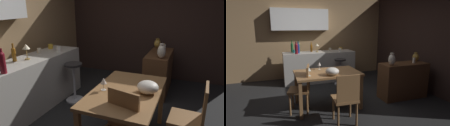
{
  "view_description": "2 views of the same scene",
  "coord_description": "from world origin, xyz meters",
  "views": [
    {
      "loc": [
        -2.3,
        -0.98,
        1.8
      ],
      "look_at": [
        0.38,
        0.11,
        0.92
      ],
      "focal_mm": 32.19,
      "sensor_mm": 36.0,
      "label": 1
    },
    {
      "loc": [
        -1.03,
        -3.62,
        1.65
      ],
      "look_at": [
        0.3,
        0.2,
        0.8
      ],
      "focal_mm": 28.21,
      "sensor_mm": 36.0,
      "label": 2
    }
  ],
  "objects": [
    {
      "name": "dining_table",
      "position": [
        -0.1,
        -0.28,
        0.65
      ],
      "size": [
        1.29,
        0.81,
        0.74
      ],
      "color": "olive",
      "rests_on": "ground_plane"
    },
    {
      "name": "cup_mustard",
      "position": [
        0.9,
        1.65,
        0.95
      ],
      "size": [
        0.13,
        0.09,
        0.09
      ],
      "color": "gold",
      "rests_on": "kitchen_counter"
    },
    {
      "name": "wine_bottle_ruby",
      "position": [
        -0.53,
        1.27,
        1.06
      ],
      "size": [
        0.08,
        0.08,
        0.33
      ],
      "color": "maroon",
      "rests_on": "kitchen_counter"
    },
    {
      "name": "counter_lamp",
      "position": [
        0.09,
        1.48,
        1.09
      ],
      "size": [
        0.12,
        0.12,
        0.26
      ],
      "color": "#A58447",
      "rests_on": "kitchen_counter"
    },
    {
      "name": "wine_bottle_amber",
      "position": [
        -0.05,
        1.59,
        1.03
      ],
      "size": [
        0.06,
        0.06,
        0.29
      ],
      "color": "#8C5114",
      "rests_on": "kitchen_counter"
    },
    {
      "name": "wall_side_right",
      "position": [
        2.55,
        0.3,
        1.3
      ],
      "size": [
        0.1,
        4.4,
        2.6
      ],
      "primitive_type": "cube",
      "color": "#33231E",
      "rests_on": "ground_plane"
    },
    {
      "name": "pillar_candle_tall",
      "position": [
        1.93,
        -0.45,
        0.88
      ],
      "size": [
        0.06,
        0.06,
        0.15
      ],
      "color": "white",
      "rests_on": "sideboard_cabinet"
    },
    {
      "name": "wine_glass_left",
      "position": [
        -0.2,
        -0.01,
        0.86
      ],
      "size": [
        0.08,
        0.08,
        0.16
      ],
      "color": "silver",
      "rests_on": "dining_table"
    },
    {
      "name": "cup_white",
      "position": [
        0.78,
        1.37,
        0.95
      ],
      "size": [
        0.12,
        0.08,
        0.1
      ],
      "color": "white",
      "rests_on": "kitchen_counter"
    },
    {
      "name": "sideboard_cabinet",
      "position": [
        1.7,
        -0.4,
        0.41
      ],
      "size": [
        1.1,
        0.44,
        0.82
      ],
      "primitive_type": "cube",
      "color": "#56351E",
      "rests_on": "ground_plane"
    },
    {
      "name": "fruit_bowl",
      "position": [
        -0.07,
        -0.54,
        0.81
      ],
      "size": [
        0.26,
        0.26,
        0.15
      ],
      "primitive_type": "ellipsoid",
      "color": "beige",
      "rests_on": "dining_table"
    },
    {
      "name": "wine_glass_right",
      "position": [
        -0.5,
        -0.45,
        0.86
      ],
      "size": [
        0.07,
        0.07,
        0.17
      ],
      "color": "silver",
      "rests_on": "dining_table"
    },
    {
      "name": "kitchen_counter",
      "position": [
        0.16,
        1.49,
        0.45
      ],
      "size": [
        2.1,
        0.6,
        0.9
      ],
      "primitive_type": "cube",
      "color": "#B2ADA3",
      "rests_on": "ground_plane"
    },
    {
      "name": "vase_brass",
      "position": [
        2.15,
        -0.27,
        0.92
      ],
      "size": [
        0.15,
        0.15,
        0.21
      ],
      "color": "#B78C38",
      "rests_on": "sideboard_cabinet"
    },
    {
      "name": "vase_ceramic_ivory",
      "position": [
        1.3,
        -0.48,
        0.95
      ],
      "size": [
        0.15,
        0.15,
        0.27
      ],
      "color": "beige",
      "rests_on": "sideboard_cabinet"
    },
    {
      "name": "cup_cream",
      "position": [
        0.53,
        1.62,
        0.94
      ],
      "size": [
        0.11,
        0.08,
        0.09
      ],
      "color": "beige",
      "rests_on": "kitchen_counter"
    },
    {
      "name": "chair_by_doorway",
      "position": [
        -0.0,
        -1.08,
        0.49
      ],
      "size": [
        0.42,
        0.42,
        0.9
      ],
      "color": "olive",
      "rests_on": "ground_plane"
    },
    {
      "name": "wine_bottle_cobalt",
      "position": [
        -0.47,
        1.4,
        1.05
      ],
      "size": [
        0.08,
        0.08,
        0.33
      ],
      "color": "navy",
      "rests_on": "kitchen_counter"
    },
    {
      "name": "bar_stool",
      "position": [
        0.64,
        0.97,
        0.39
      ],
      "size": [
        0.34,
        0.34,
        0.74
      ],
      "color": "#262323",
      "rests_on": "ground_plane"
    }
  ]
}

